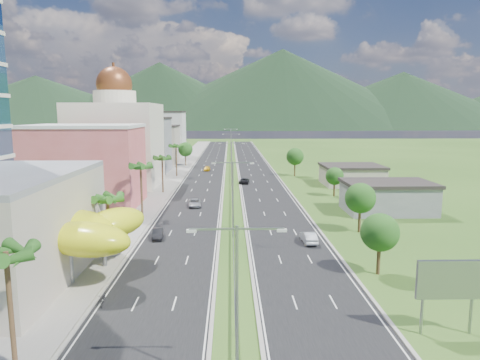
{
  "coord_description": "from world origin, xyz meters",
  "views": [
    {
      "loc": [
        -0.39,
        -49.95,
        17.69
      ],
      "look_at": [
        1.21,
        18.4,
        7.0
      ],
      "focal_mm": 32.0,
      "sensor_mm": 36.0,
      "label": 1
    }
  ],
  "objects": [
    {
      "name": "billboard",
      "position": [
        17.0,
        -18.0,
        4.42
      ],
      "size": [
        5.2,
        0.35,
        6.2
      ],
      "color": "gray",
      "rests_on": "ground"
    },
    {
      "name": "pink_shophouse",
      "position": [
        -28.0,
        32.0,
        7.5
      ],
      "size": [
        20.0,
        15.0,
        15.0
      ],
      "primitive_type": "cube",
      "color": "#CB5453",
      "rests_on": "ground"
    },
    {
      "name": "car_dark_left",
      "position": [
        -10.76,
        9.4,
        0.71
      ],
      "size": [
        1.84,
        4.21,
        1.35
      ],
      "primitive_type": "imported",
      "rotation": [
        0.0,
        0.0,
        0.1
      ],
      "color": "black",
      "rests_on": "road_left"
    },
    {
      "name": "palm_tree_b",
      "position": [
        -15.5,
        2.0,
        7.06
      ],
      "size": [
        3.6,
        3.6,
        8.1
      ],
      "color": "#47301C",
      "rests_on": "ground"
    },
    {
      "name": "road_right",
      "position": [
        7.5,
        90.0,
        0.02
      ],
      "size": [
        11.0,
        260.0,
        0.04
      ],
      "primitive_type": "cube",
      "color": "black",
      "rests_on": "ground"
    },
    {
      "name": "car_dark_far_right",
      "position": [
        3.2,
        57.32,
        0.73
      ],
      "size": [
        2.9,
        5.22,
        1.38
      ],
      "primitive_type": "imported",
      "rotation": [
        0.0,
        0.0,
        3.02
      ],
      "color": "black",
      "rests_on": "road_right"
    },
    {
      "name": "median_guardrail",
      "position": [
        0.0,
        71.99,
        0.62
      ],
      "size": [
        0.1,
        216.06,
        0.76
      ],
      "color": "gray",
      "rests_on": "ground"
    },
    {
      "name": "mountain_ridge",
      "position": [
        60.0,
        450.0,
        0.0
      ],
      "size": [
        860.0,
        140.0,
        90.0
      ],
      "primitive_type": null,
      "color": "black",
      "rests_on": "ground"
    },
    {
      "name": "car_silver_mid_left",
      "position": [
        -7.2,
        30.33,
        0.73
      ],
      "size": [
        2.72,
        5.15,
        1.38
      ],
      "primitive_type": "imported",
      "rotation": [
        0.0,
        0.0,
        0.09
      ],
      "color": "#97999E",
      "rests_on": "road_left"
    },
    {
      "name": "ground",
      "position": [
        0.0,
        0.0,
        0.0
      ],
      "size": [
        500.0,
        500.0,
        0.0
      ],
      "primitive_type": "plane",
      "color": "#2D5119",
      "rests_on": "ground"
    },
    {
      "name": "streetlight_median_c",
      "position": [
        0.0,
        50.0,
        6.75
      ],
      "size": [
        6.04,
        0.25,
        11.0
      ],
      "color": "gray",
      "rests_on": "ground"
    },
    {
      "name": "streetlight_median_e",
      "position": [
        0.0,
        140.0,
        6.75
      ],
      "size": [
        6.04,
        0.25,
        11.0
      ],
      "color": "gray",
      "rests_on": "ground"
    },
    {
      "name": "shed_near",
      "position": [
        28.0,
        25.0,
        2.5
      ],
      "size": [
        15.0,
        10.0,
        5.0
      ],
      "primitive_type": "cube",
      "color": "gray",
      "rests_on": "ground"
    },
    {
      "name": "domed_building",
      "position": [
        -28.0,
        55.0,
        11.35
      ],
      "size": [
        20.0,
        20.0,
        28.7
      ],
      "color": "beige",
      "rests_on": "ground"
    },
    {
      "name": "shed_far",
      "position": [
        30.0,
        55.0,
        2.2
      ],
      "size": [
        14.0,
        12.0,
        4.4
      ],
      "primitive_type": "cube",
      "color": "#AB9D8D",
      "rests_on": "ground"
    },
    {
      "name": "car_yellow_far_left",
      "position": [
        -7.53,
        81.81,
        0.67
      ],
      "size": [
        1.99,
        4.41,
        1.25
      ],
      "primitive_type": "imported",
      "rotation": [
        0.0,
        0.0,
        -0.05
      ],
      "color": "gold",
      "rests_on": "road_left"
    },
    {
      "name": "motorcycle",
      "position": [
        -12.3,
        -12.01,
        0.7
      ],
      "size": [
        0.87,
        2.14,
        1.33
      ],
      "primitive_type": "imported",
      "rotation": [
        0.0,
        0.0,
        0.12
      ],
      "color": "black",
      "rests_on": "road_left"
    },
    {
      "name": "leafy_tree_rc",
      "position": [
        22.0,
        40.0,
        4.37
      ],
      "size": [
        3.85,
        3.85,
        6.33
      ],
      "color": "#47301C",
      "rests_on": "ground"
    },
    {
      "name": "streetlight_median_d",
      "position": [
        0.0,
        95.0,
        6.75
      ],
      "size": [
        6.04,
        0.25,
        11.0
      ],
      "color": "gray",
      "rests_on": "ground"
    },
    {
      "name": "palm_tree_c",
      "position": [
        -15.5,
        22.0,
        8.5
      ],
      "size": [
        3.6,
        3.6,
        9.6
      ],
      "color": "#47301C",
      "rests_on": "ground"
    },
    {
      "name": "sidewalk_left",
      "position": [
        -17.0,
        90.0,
        0.06
      ],
      "size": [
        7.0,
        260.0,
        0.12
      ],
      "primitive_type": "cube",
      "color": "gray",
      "rests_on": "ground"
    },
    {
      "name": "palm_tree_d",
      "position": [
        -15.5,
        45.0,
        7.54
      ],
      "size": [
        3.6,
        3.6,
        8.6
      ],
      "color": "#47301C",
      "rests_on": "ground"
    },
    {
      "name": "palm_tree_a",
      "position": [
        -15.5,
        -22.0,
        8.02
      ],
      "size": [
        3.6,
        3.6,
        9.1
      ],
      "color": "#47301C",
      "rests_on": "ground"
    },
    {
      "name": "midrise_grey",
      "position": [
        -27.0,
        80.0,
        8.0
      ],
      "size": [
        16.0,
        15.0,
        16.0
      ],
      "primitive_type": "cube",
      "color": "gray",
      "rests_on": "ground"
    },
    {
      "name": "leafy_tree_lfar",
      "position": [
        -15.5,
        95.0,
        5.58
      ],
      "size": [
        4.9,
        4.9,
        8.05
      ],
      "color": "#47301C",
      "rests_on": "ground"
    },
    {
      "name": "midrise_beige",
      "position": [
        -27.0,
        102.0,
        6.5
      ],
      "size": [
        16.0,
        15.0,
        13.0
      ],
      "primitive_type": "cube",
      "color": "#AB9D8D",
      "rests_on": "ground"
    },
    {
      "name": "midrise_white",
      "position": [
        -27.0,
        125.0,
        9.0
      ],
      "size": [
        16.0,
        15.0,
        18.0
      ],
      "primitive_type": "cube",
      "color": "silver",
      "rests_on": "ground"
    },
    {
      "name": "leafy_tree_rd",
      "position": [
        18.0,
        70.0,
        5.58
      ],
      "size": [
        4.9,
        4.9,
        8.05
      ],
      "color": "#47301C",
      "rests_on": "ground"
    },
    {
      "name": "leafy_tree_ra",
      "position": [
        16.0,
        -5.0,
        4.78
      ],
      "size": [
        4.2,
        4.2,
        6.9
      ],
      "color": "#47301C",
      "rests_on": "ground"
    },
    {
      "name": "lime_canopy",
      "position": [
        -20.0,
        -4.0,
        4.99
      ],
      "size": [
        18.0,
        15.0,
        7.4
      ],
      "color": "#D0D715",
      "rests_on": "ground"
    },
    {
      "name": "road_left",
      "position": [
        -7.5,
        90.0,
        0.02
      ],
      "size": [
        11.0,
        260.0,
        0.04
      ],
      "primitive_type": "cube",
      "color": "black",
      "rests_on": "ground"
    },
    {
      "name": "palm_tree_e",
      "position": [
        -15.5,
        70.0,
        8.31
      ],
      "size": [
        3.6,
        3.6,
        9.4
      ],
      "color": "#47301C",
      "rests_on": "ground"
    },
    {
      "name": "leafy_tree_rb",
      "position": [
        19.0,
        12.0,
        5.18
      ],
      "size": [
        4.55,
        4.55,
        7.47
      ],
      "color": "#47301C",
      "rests_on": "ground"
    },
    {
      "name": "streetlight_median_a",
      "position": [
        0.0,
        -25.0,
        6.75
      ],
      "size": [
        6.04,
        0.25,
        11.0
      ],
      "color": "gray",
      "rests_on": "ground"
    },
    {
      "name": "car_silver_right",
      "position": [
        10.41,
        6.72,
        0.81
      ],
      "size": [
        1.83,
        4.74,
        1.54
      ],
      "primitive_type": "imported",
      "rotation": [
        0.0,
        0.0,
        3.19
      ],
      "color": "#AFB3B7",
      "rests_on": "road_right"
    },
    {
      "name": "streetlight_median_b",
      "position": [
        0.0,
        10.0,
        6.75
      ],
      "size": [
        6.04,
        0.25,
        11.0
      ],
      "color": "gray",
      "rests_on": "ground"
    }
  ]
}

